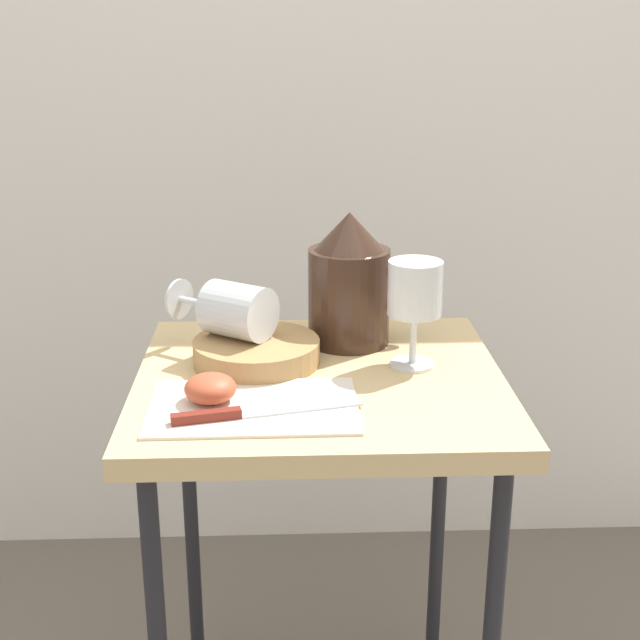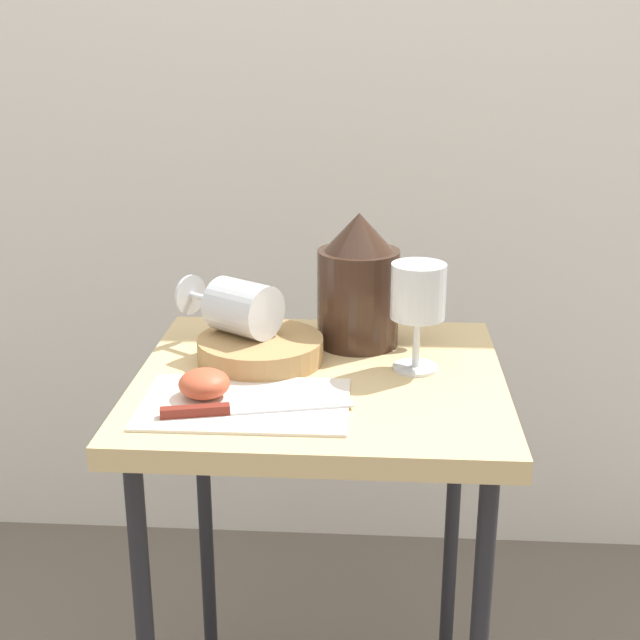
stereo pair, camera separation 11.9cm
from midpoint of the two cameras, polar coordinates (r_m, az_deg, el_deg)
The scene contains 9 objects.
curtain_drape at distance 1.80m, azimuth -2.83°, elevation 14.86°, with size 2.40×0.03×2.01m, color silver.
table at distance 1.24m, azimuth -2.75°, elevation -6.65°, with size 0.50×0.47×0.66m.
linen_napkin at distance 1.12m, azimuth -7.37°, elevation -5.64°, with size 0.26×0.17×0.00m, color silver.
basket_tray at distance 1.26m, azimuth -6.83°, elevation -2.10°, with size 0.18×0.18×0.04m, color #AD8451.
pitcher at distance 1.31m, azimuth -0.66°, elevation 1.83°, with size 0.17×0.12×0.20m.
wine_glass_upright at distance 1.21m, azimuth 3.37°, elevation 1.63°, with size 0.08×0.08×0.15m.
wine_glass_tipped_near at distance 1.26m, azimuth -8.18°, elevation 0.58°, with size 0.17×0.14×0.08m.
apple_half_left at distance 1.13m, azimuth -10.10°, elevation -4.42°, with size 0.07×0.07×0.04m, color #C15133.
knife at distance 1.09m, azimuth -8.34°, elevation -6.07°, with size 0.24×0.07×0.01m.
Camera 1 is at (-0.04, -1.13, 1.13)m, focal length 49.58 mm.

